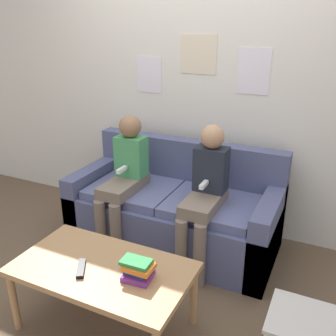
{
  "coord_description": "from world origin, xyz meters",
  "views": [
    {
      "loc": [
        1.15,
        -2.05,
        1.78
      ],
      "look_at": [
        0.0,
        0.37,
        0.73
      ],
      "focal_mm": 40.0,
      "sensor_mm": 36.0,
      "label": 1
    }
  ],
  "objects_px": {
    "person_left": "(124,175)",
    "couch": "(175,211)",
    "person_right": "(205,191)",
    "coffee_table": "(103,273)",
    "tv_remote": "(81,268)",
    "storage_box": "(299,336)"
  },
  "relations": [
    {
      "from": "person_left",
      "to": "storage_box",
      "type": "relative_size",
      "value": 2.94
    },
    {
      "from": "coffee_table",
      "to": "person_right",
      "type": "distance_m",
      "value": 0.96
    },
    {
      "from": "tv_remote",
      "to": "storage_box",
      "type": "height_order",
      "value": "tv_remote"
    },
    {
      "from": "coffee_table",
      "to": "person_left",
      "type": "xyz_separation_m",
      "value": [
        -0.38,
        0.88,
        0.23
      ]
    },
    {
      "from": "coffee_table",
      "to": "person_right",
      "type": "height_order",
      "value": "person_right"
    },
    {
      "from": "person_left",
      "to": "couch",
      "type": "bearing_deg",
      "value": 26.6
    },
    {
      "from": "couch",
      "to": "coffee_table",
      "type": "relative_size",
      "value": 1.62
    },
    {
      "from": "person_left",
      "to": "person_right",
      "type": "distance_m",
      "value": 0.69
    },
    {
      "from": "couch",
      "to": "coffee_table",
      "type": "distance_m",
      "value": 1.07
    },
    {
      "from": "person_left",
      "to": "tv_remote",
      "type": "relative_size",
      "value": 6.58
    },
    {
      "from": "person_right",
      "to": "storage_box",
      "type": "relative_size",
      "value": 2.94
    },
    {
      "from": "coffee_table",
      "to": "tv_remote",
      "type": "bearing_deg",
      "value": -138.41
    },
    {
      "from": "couch",
      "to": "storage_box",
      "type": "bearing_deg",
      "value": -35.03
    },
    {
      "from": "couch",
      "to": "tv_remote",
      "type": "bearing_deg",
      "value": -93.71
    },
    {
      "from": "person_right",
      "to": "couch",
      "type": "bearing_deg",
      "value": 150.19
    },
    {
      "from": "coffee_table",
      "to": "storage_box",
      "type": "height_order",
      "value": "coffee_table"
    },
    {
      "from": "person_right",
      "to": "person_left",
      "type": "bearing_deg",
      "value": 179.92
    },
    {
      "from": "person_left",
      "to": "tv_remote",
      "type": "distance_m",
      "value": 1.02
    },
    {
      "from": "coffee_table",
      "to": "person_left",
      "type": "relative_size",
      "value": 0.96
    },
    {
      "from": "couch",
      "to": "storage_box",
      "type": "distance_m",
      "value": 1.38
    },
    {
      "from": "person_right",
      "to": "tv_remote",
      "type": "height_order",
      "value": "person_right"
    },
    {
      "from": "tv_remote",
      "to": "storage_box",
      "type": "bearing_deg",
      "value": -15.0
    }
  ]
}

